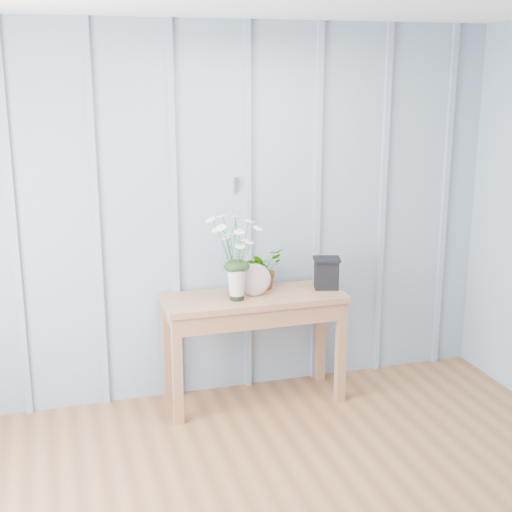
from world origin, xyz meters
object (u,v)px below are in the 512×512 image
object	(u,v)px
sideboard	(254,312)
daisy_vase	(237,245)
carved_box	(326,273)
felt_disc_vessel	(254,280)

from	to	relation	value
sideboard	daisy_vase	world-z (taller)	daisy_vase
carved_box	felt_disc_vessel	bearing A→B (deg)	-177.21
daisy_vase	carved_box	xyz separation A→B (m)	(0.64, 0.06, -0.25)
felt_disc_vessel	daisy_vase	bearing A→B (deg)	-160.05
felt_disc_vessel	carved_box	bearing A→B (deg)	7.05
daisy_vase	carved_box	distance (m)	0.69
felt_disc_vessel	carved_box	world-z (taller)	felt_disc_vessel
sideboard	felt_disc_vessel	bearing A→B (deg)	-98.35
sideboard	felt_disc_vessel	distance (m)	0.23
felt_disc_vessel	carved_box	distance (m)	0.52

